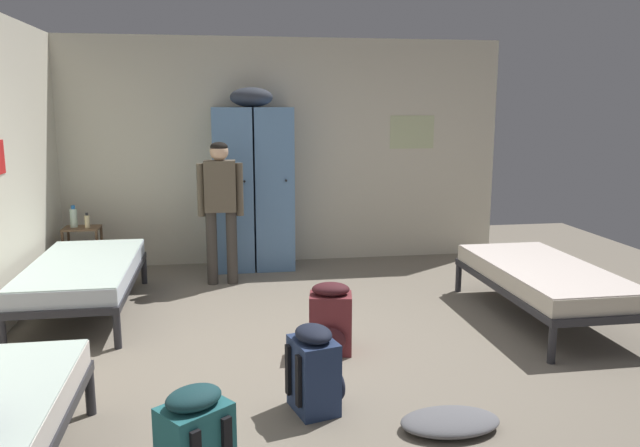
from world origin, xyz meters
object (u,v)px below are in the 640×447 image
Objects in this scene: bed_right at (544,278)px; water_bottle at (74,217)px; lotion_bottle at (87,221)px; clothes_pile_grey at (450,422)px; shelf_unit at (83,247)px; bed_left_rear at (83,273)px; backpack_teal at (194,443)px; locker_bank at (253,185)px; backpack_navy at (315,370)px; backpack_maroon at (331,320)px; person_traveler at (220,199)px.

water_bottle is at bearing 154.68° from bed_right.
lotion_bottle is 4.65m from clothes_pile_grey.
bed_left_rear is (0.25, -1.24, 0.04)m from shelf_unit.
backpack_teal is (1.41, -4.17, -0.42)m from water_bottle.
shelf_unit is at bearing -174.83° from locker_bank.
bed_right is at bearing -25.32° from water_bottle.
locker_bank is 4.15m from clothes_pile_grey.
clothes_pile_grey is (0.75, -0.37, -0.21)m from backpack_navy.
bed_right is (4.29, -2.05, 0.04)m from shelf_unit.
clothes_pile_grey is at bearing -131.15° from bed_right.
backpack_navy is (1.79, -2.16, -0.12)m from bed_left_rear.
backpack_navy is at bearing -59.01° from shelf_unit.
backpack_maroon is 1.00× the size of backpack_teal.
bed_left_rear is 11.56× the size of lotion_bottle.
backpack_teal is at bearing -144.66° from bed_right.
backpack_teal is (-0.16, -3.69, -0.65)m from person_traveler.
water_bottle is (-0.08, 0.02, 0.33)m from shelf_unit.
backpack_maroon is 0.92× the size of clothes_pile_grey.
lotion_bottle is at bearing 120.41° from backpack_navy.
backpack_maroon is at bearing -47.39° from shelf_unit.
bed_left_rear is 1.00× the size of bed_right.
lotion_bottle is (-1.80, -0.21, -0.33)m from locker_bank.
backpack_maroon is at bearing -68.57° from person_traveler.
backpack_navy is 0.92× the size of clothes_pile_grey.
bed_left_rear is at bearing -147.72° from person_traveler.
backpack_maroon is (0.80, -2.05, -0.65)m from person_traveler.
backpack_teal is at bearing -72.89° from lotion_bottle.
lotion_bottle is 0.30× the size of backpack_navy.
person_traveler reaches higher than bed_left_rear.
clothes_pile_grey is at bearing -53.51° from shelf_unit.
backpack_teal is (-0.71, -0.75, 0.00)m from backpack_navy.
bed_right is at bearing 12.81° from backpack_maroon.
shelf_unit is at bearing 150.26° from lotion_bottle.
bed_right is 4.84m from water_bottle.
locker_bank is 3.76× the size of backpack_teal.
lotion_bottle is at bearing -21.80° from water_bottle.
backpack_navy is 1.03m from backpack_teal.
locker_bank is at bearing 6.62° from lotion_bottle.
backpack_navy is (-0.26, -0.90, 0.00)m from backpack_maroon.
bed_right is 1.26× the size of person_traveler.
backpack_maroon is (2.23, -2.46, -0.38)m from lotion_bottle.
shelf_unit is 4.75m from bed_right.
water_bottle is 0.17m from lotion_bottle.
backpack_maroon is at bearing 59.56° from backpack_teal.
locker_bank is 1.09× the size of bed_right.
water_bottle is 4.42m from backpack_teal.
backpack_maroon is 1.00× the size of backpack_navy.
person_traveler is at bearing 111.28° from clothes_pile_grey.
water_bottle is 1.46× the size of lotion_bottle.
lotion_bottle is at bearing 126.08° from clothes_pile_grey.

